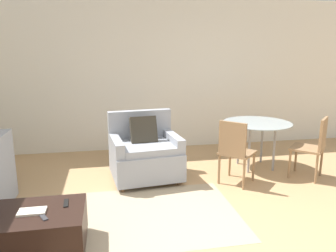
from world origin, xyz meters
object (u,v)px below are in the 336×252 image
object	(u,v)px
tv_remote_secondary	(43,216)
dining_chair_near_left	(235,148)
ottoman	(39,229)
dining_table	(257,128)
dining_chair_near_right	(314,144)
armchair	(145,154)
tv_remote_primary	(66,203)
book_stack	(32,212)

from	to	relation	value
tv_remote_secondary	dining_chair_near_left	size ratio (longest dim) A/B	0.18
ottoman	dining_chair_near_left	world-z (taller)	dining_chair_near_left
dining_table	dining_chair_near_right	xyz separation A→B (m)	(0.60, -0.60, -0.12)
ottoman	dining_table	xyz separation A→B (m)	(2.93, 1.74, 0.43)
armchair	dining_chair_near_left	world-z (taller)	armchair
dining_chair_near_left	dining_chair_near_right	bearing A→B (deg)	0.00
ottoman	tv_remote_primary	bearing A→B (deg)	25.79
tv_remote_secondary	armchair	bearing A→B (deg)	57.44
armchair	ottoman	xyz separation A→B (m)	(-1.16, -1.60, -0.15)
dining_table	dining_chair_near_left	world-z (taller)	dining_chair_near_left
ottoman	tv_remote_primary	xyz separation A→B (m)	(0.24, 0.12, 0.18)
tv_remote_primary	dining_chair_near_left	distance (m)	2.34
tv_remote_secondary	dining_table	xyz separation A→B (m)	(2.86, 1.85, 0.24)
book_stack	tv_remote_primary	size ratio (longest dim) A/B	1.40
dining_table	armchair	bearing A→B (deg)	-175.47
tv_remote_primary	dining_chair_near_right	bearing A→B (deg)	17.31
dining_table	ottoman	bearing A→B (deg)	-149.38
ottoman	book_stack	size ratio (longest dim) A/B	3.47
book_stack	tv_remote_secondary	distance (m)	0.15
book_stack	dining_table	size ratio (longest dim) A/B	0.23
tv_remote_secondary	dining_chair_near_left	bearing A→B (deg)	28.98
book_stack	dining_chair_near_right	distance (m)	3.75
ottoman	dining_table	bearing A→B (deg)	30.62
book_stack	dining_table	distance (m)	3.46
tv_remote_secondary	dining_table	bearing A→B (deg)	32.89
book_stack	dining_chair_near_left	distance (m)	2.64
dining_table	dining_chair_near_left	size ratio (longest dim) A/B	1.16
armchair	dining_chair_near_right	xyz separation A→B (m)	(2.37, -0.46, 0.15)
armchair	dining_table	xyz separation A→B (m)	(1.77, 0.14, 0.27)
tv_remote_secondary	ottoman	bearing A→B (deg)	122.34
tv_remote_secondary	dining_table	size ratio (longest dim) A/B	0.15
armchair	dining_table	bearing A→B (deg)	4.53
dining_chair_near_right	dining_chair_near_left	bearing A→B (deg)	-180.00
ottoman	dining_chair_near_left	distance (m)	2.62
book_stack	armchair	bearing A→B (deg)	53.29
dining_chair_near_left	tv_remote_secondary	bearing A→B (deg)	-151.02
tv_remote_primary	armchair	bearing A→B (deg)	58.02
armchair	dining_chair_near_right	size ratio (longest dim) A/B	1.14
tv_remote_secondary	dining_chair_near_right	distance (m)	3.68
dining_table	tv_remote_primary	bearing A→B (deg)	-148.97
tv_remote_secondary	dining_chair_near_right	xyz separation A→B (m)	(3.46, 1.26, 0.12)
book_stack	tv_remote_secondary	xyz separation A→B (m)	(0.11, -0.10, -0.01)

